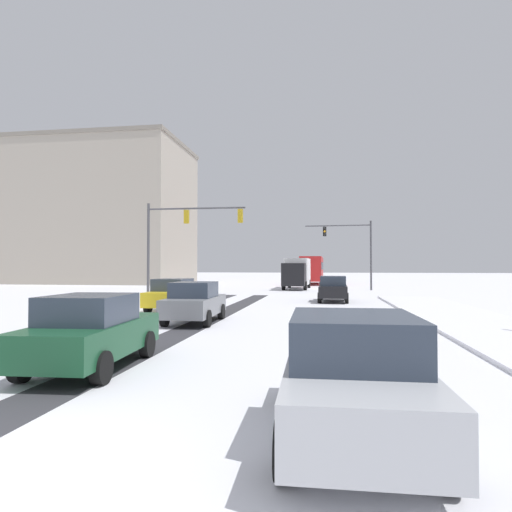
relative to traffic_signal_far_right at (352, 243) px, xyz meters
name	(u,v)px	position (x,y,z in m)	size (l,w,h in m)	color
wheel_track_left_lane	(209,319)	(-7.48, -24.32, -4.43)	(1.14, 31.33, 0.01)	#38383D
wheel_track_right_lane	(155,318)	(-9.89, -24.32, -4.43)	(1.10, 31.33, 0.01)	#38383D
sidewalk_kerb_right	(490,328)	(3.10, -25.75, -4.38)	(4.00, 31.33, 0.12)	white
traffic_signal_far_right	(352,243)	(0.00, 0.00, 0.00)	(6.20, 0.47, 6.50)	#47474C
traffic_signal_near_left	(182,230)	(-12.08, -14.04, 0.24)	(6.74, 0.42, 6.50)	#47474C
car_black_lead	(333,289)	(-2.11, -14.15, -3.62)	(1.93, 4.15, 1.62)	black
car_yellow_cab_second	(174,295)	(-10.12, -21.29, -3.62)	(1.93, 4.15, 1.62)	yellow
car_grey_third	(195,302)	(-7.78, -25.52, -3.62)	(1.91, 4.14, 1.62)	slate
car_dark_green_fourth	(91,331)	(-7.76, -33.47, -3.62)	(2.01, 4.19, 1.62)	#194C2D
car_silver_fifth	(353,375)	(-2.35, -36.60, -3.62)	(1.90, 4.13, 1.62)	#B7BABF
bus_oncoming	(312,268)	(-4.08, 13.39, -2.44)	(2.84, 11.05, 3.38)	#B21E1E
box_truck_delivery	(297,272)	(-5.29, 1.20, -2.80)	(2.53, 7.48, 3.02)	black
office_building_far_left_block	(95,214)	(-33.73, 14.09, 4.97)	(24.97, 15.47, 18.79)	#A89E8E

